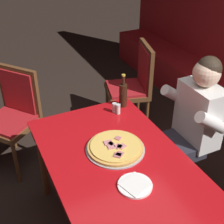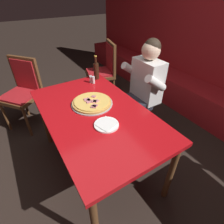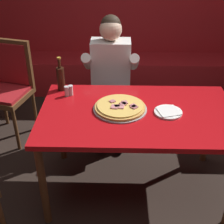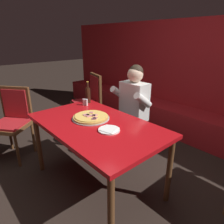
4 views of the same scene
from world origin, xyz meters
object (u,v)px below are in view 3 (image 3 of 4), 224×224
object	(u,v)px
plate_white_paper	(168,112)
dining_chair_far_left	(8,83)
shaker_black_pepper	(67,92)
main_dining_table	(138,120)
diner_seated_blue_shirt	(111,77)
beer_bottle	(61,78)
pizza	(120,107)
shaker_red_pepper_flakes	(71,91)

from	to	relation	value
plate_white_paper	dining_chair_far_left	xyz separation A→B (m)	(-1.49, 0.83, -0.19)
plate_white_paper	shaker_black_pepper	xyz separation A→B (m)	(-0.80, 0.25, 0.03)
main_dining_table	diner_seated_blue_shirt	xyz separation A→B (m)	(-0.23, 0.75, 0.02)
main_dining_table	beer_bottle	distance (m)	0.75
pizza	shaker_black_pepper	xyz separation A→B (m)	(-0.44, 0.20, 0.02)
shaker_black_pepper	pizza	bearing A→B (deg)	-25.08
beer_bottle	shaker_black_pepper	xyz separation A→B (m)	(0.06, -0.11, -0.07)
beer_bottle	shaker_red_pepper_flakes	distance (m)	0.15
main_dining_table	diner_seated_blue_shirt	distance (m)	0.78
beer_bottle	dining_chair_far_left	xyz separation A→B (m)	(-0.64, 0.47, -0.29)
plate_white_paper	beer_bottle	distance (m)	0.93
diner_seated_blue_shirt	shaker_red_pepper_flakes	bearing A→B (deg)	-122.31
diner_seated_blue_shirt	shaker_black_pepper	bearing A→B (deg)	-123.80
shaker_red_pepper_flakes	dining_chair_far_left	xyz separation A→B (m)	(-0.73, 0.56, -0.22)
beer_bottle	dining_chair_far_left	distance (m)	0.84
pizza	dining_chair_far_left	size ratio (longest dim) A/B	0.41
beer_bottle	shaker_red_pepper_flakes	size ratio (longest dim) A/B	3.40
pizza	shaker_black_pepper	distance (m)	0.48
plate_white_paper	beer_bottle	size ratio (longest dim) A/B	0.72
beer_bottle	shaker_black_pepper	bearing A→B (deg)	-60.40
shaker_red_pepper_flakes	pizza	bearing A→B (deg)	-28.70
beer_bottle	dining_chair_far_left	world-z (taller)	beer_bottle
diner_seated_blue_shirt	main_dining_table	bearing A→B (deg)	-72.99
plate_white_paper	shaker_black_pepper	distance (m)	0.83
diner_seated_blue_shirt	pizza	bearing A→B (deg)	-82.51
plate_white_paper	shaker_red_pepper_flakes	distance (m)	0.81
pizza	shaker_red_pepper_flakes	xyz separation A→B (m)	(-0.41, 0.22, 0.02)
beer_bottle	shaker_red_pepper_flakes	bearing A→B (deg)	-44.74
beer_bottle	diner_seated_blue_shirt	size ratio (longest dim) A/B	0.23
plate_white_paper	dining_chair_far_left	size ratio (longest dim) A/B	0.21
main_dining_table	dining_chair_far_left	distance (m)	1.51
shaker_red_pepper_flakes	beer_bottle	bearing A→B (deg)	135.26
plate_white_paper	diner_seated_blue_shirt	bearing A→B (deg)	120.89
plate_white_paper	beer_bottle	world-z (taller)	beer_bottle
shaker_red_pepper_flakes	dining_chair_far_left	distance (m)	0.95
diner_seated_blue_shirt	dining_chair_far_left	world-z (taller)	diner_seated_blue_shirt
main_dining_table	shaker_red_pepper_flakes	bearing A→B (deg)	154.67
main_dining_table	beer_bottle	xyz separation A→B (m)	(-0.63, 0.35, 0.19)
diner_seated_blue_shirt	dining_chair_far_left	xyz separation A→B (m)	(-1.04, 0.07, -0.12)
beer_bottle	diner_seated_blue_shirt	xyz separation A→B (m)	(0.40, 0.40, -0.17)
diner_seated_blue_shirt	beer_bottle	bearing A→B (deg)	-135.24
shaker_black_pepper	plate_white_paper	bearing A→B (deg)	-17.30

